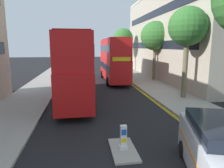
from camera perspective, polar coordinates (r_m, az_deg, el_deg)
sidewalk_right at (r=22.20m, az=13.56°, el=-1.66°), size 4.00×80.00×0.14m
sidewalk_left at (r=21.16m, az=-21.24°, el=-2.68°), size 4.00×80.00×0.14m
kerb_line_outer at (r=19.67m, az=10.02°, el=-3.27°), size 0.10×56.00×0.01m
kerb_line_inner at (r=19.62m, az=9.58°, el=-3.29°), size 0.10×56.00×0.01m
traffic_island at (r=9.61m, az=3.18°, el=-17.95°), size 1.10×2.20×0.10m
keep_left_bollard at (r=9.36m, az=3.22°, el=-14.95°), size 0.36×0.28×1.11m
double_decker_bus_away at (r=17.22m, az=-10.33°, el=4.99°), size 2.89×10.84×5.64m
double_decker_bus_oncoming at (r=27.25m, az=0.47°, el=7.11°), size 2.83×10.82×5.64m
taxi_minivan at (r=8.11m, az=28.15°, el=-16.84°), size 3.21×5.15×2.12m
street_tree_near at (r=28.23m, az=12.02°, el=12.97°), size 3.85×3.85×7.80m
street_tree_mid at (r=18.98m, az=20.45°, el=14.63°), size 3.30×3.30×7.82m
street_tree_far at (r=38.31m, az=3.16°, el=12.62°), size 3.58×3.58×7.78m
townhouse_terrace_right at (r=32.91m, az=19.67°, el=12.88°), size 10.08×28.00×12.69m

